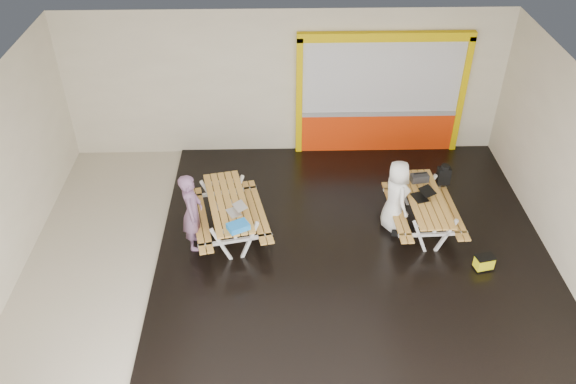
{
  "coord_description": "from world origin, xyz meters",
  "views": [
    {
      "loc": [
        -0.23,
        -8.23,
        7.7
      ],
      "look_at": [
        0.0,
        0.9,
        1.0
      ],
      "focal_mm": 36.77,
      "sensor_mm": 36.0,
      "label": 1
    }
  ],
  "objects_px": {
    "laptop_left": "(236,210)",
    "dark_case": "(401,230)",
    "fluke_bag": "(484,263)",
    "picnic_table_left": "(229,209)",
    "toolbox": "(420,178)",
    "person_left": "(192,212)",
    "laptop_right": "(422,195)",
    "blue_pouch": "(238,226)",
    "picnic_table_right": "(424,205)",
    "person_right": "(396,196)",
    "backpack": "(444,175)"
  },
  "relations": [
    {
      "from": "laptop_right",
      "to": "backpack",
      "type": "bearing_deg",
      "value": 53.26
    },
    {
      "from": "laptop_left",
      "to": "dark_case",
      "type": "relative_size",
      "value": 1.17
    },
    {
      "from": "picnic_table_left",
      "to": "fluke_bag",
      "type": "relative_size",
      "value": 5.93
    },
    {
      "from": "person_right",
      "to": "toolbox",
      "type": "bearing_deg",
      "value": -60.45
    },
    {
      "from": "blue_pouch",
      "to": "toolbox",
      "type": "bearing_deg",
      "value": 22.13
    },
    {
      "from": "laptop_left",
      "to": "picnic_table_left",
      "type": "bearing_deg",
      "value": 117.32
    },
    {
      "from": "person_left",
      "to": "person_right",
      "type": "xyz_separation_m",
      "value": [
        3.93,
        0.47,
        -0.04
      ]
    },
    {
      "from": "person_right",
      "to": "laptop_left",
      "type": "bearing_deg",
      "value": 84.61
    },
    {
      "from": "blue_pouch",
      "to": "toolbox",
      "type": "relative_size",
      "value": 1.0
    },
    {
      "from": "picnic_table_left",
      "to": "blue_pouch",
      "type": "height_order",
      "value": "blue_pouch"
    },
    {
      "from": "toolbox",
      "to": "person_left",
      "type": "bearing_deg",
      "value": -167.44
    },
    {
      "from": "laptop_right",
      "to": "backpack",
      "type": "distance_m",
      "value": 1.08
    },
    {
      "from": "picnic_table_right",
      "to": "person_right",
      "type": "distance_m",
      "value": 0.63
    },
    {
      "from": "person_left",
      "to": "blue_pouch",
      "type": "distance_m",
      "value": 1.0
    },
    {
      "from": "person_left",
      "to": "dark_case",
      "type": "xyz_separation_m",
      "value": [
        4.07,
        0.26,
        -0.74
      ]
    },
    {
      "from": "blue_pouch",
      "to": "fluke_bag",
      "type": "height_order",
      "value": "blue_pouch"
    },
    {
      "from": "picnic_table_right",
      "to": "toolbox",
      "type": "height_order",
      "value": "toolbox"
    },
    {
      "from": "blue_pouch",
      "to": "picnic_table_left",
      "type": "bearing_deg",
      "value": 106.0
    },
    {
      "from": "person_left",
      "to": "fluke_bag",
      "type": "height_order",
      "value": "person_left"
    },
    {
      "from": "picnic_table_right",
      "to": "laptop_left",
      "type": "relative_size",
      "value": 4.54
    },
    {
      "from": "picnic_table_right",
      "to": "dark_case",
      "type": "height_order",
      "value": "picnic_table_right"
    },
    {
      "from": "laptop_right",
      "to": "blue_pouch",
      "type": "distance_m",
      "value": 3.68
    },
    {
      "from": "laptop_right",
      "to": "fluke_bag",
      "type": "distance_m",
      "value": 1.72
    },
    {
      "from": "picnic_table_left",
      "to": "person_left",
      "type": "relative_size",
      "value": 1.4
    },
    {
      "from": "picnic_table_right",
      "to": "toolbox",
      "type": "distance_m",
      "value": 0.62
    },
    {
      "from": "person_right",
      "to": "picnic_table_right",
      "type": "bearing_deg",
      "value": -105.79
    },
    {
      "from": "person_right",
      "to": "fluke_bag",
      "type": "distance_m",
      "value": 2.06
    },
    {
      "from": "person_left",
      "to": "dark_case",
      "type": "relative_size",
      "value": 4.37
    },
    {
      "from": "picnic_table_right",
      "to": "dark_case",
      "type": "bearing_deg",
      "value": -156.65
    },
    {
      "from": "laptop_left",
      "to": "fluke_bag",
      "type": "xyz_separation_m",
      "value": [
        4.59,
        -0.84,
        -0.67
      ]
    },
    {
      "from": "laptop_right",
      "to": "toolbox",
      "type": "bearing_deg",
      "value": 84.7
    },
    {
      "from": "person_left",
      "to": "laptop_right",
      "type": "xyz_separation_m",
      "value": [
        4.45,
        0.46,
        -0.02
      ]
    },
    {
      "from": "laptop_right",
      "to": "dark_case",
      "type": "relative_size",
      "value": 1.25
    },
    {
      "from": "picnic_table_right",
      "to": "laptop_left",
      "type": "height_order",
      "value": "laptop_left"
    },
    {
      "from": "blue_pouch",
      "to": "picnic_table_right",
      "type": "bearing_deg",
      "value": 14.12
    },
    {
      "from": "backpack",
      "to": "dark_case",
      "type": "bearing_deg",
      "value": -133.79
    },
    {
      "from": "laptop_left",
      "to": "dark_case",
      "type": "height_order",
      "value": "laptop_left"
    },
    {
      "from": "toolbox",
      "to": "laptop_left",
      "type": "bearing_deg",
      "value": -165.09
    },
    {
      "from": "laptop_left",
      "to": "backpack",
      "type": "xyz_separation_m",
      "value": [
        4.27,
        1.29,
        -0.15
      ]
    },
    {
      "from": "dark_case",
      "to": "fluke_bag",
      "type": "bearing_deg",
      "value": -38.58
    },
    {
      "from": "laptop_right",
      "to": "picnic_table_left",
      "type": "bearing_deg",
      "value": -178.55
    },
    {
      "from": "picnic_table_left",
      "to": "toolbox",
      "type": "bearing_deg",
      "value": 9.49
    },
    {
      "from": "laptop_right",
      "to": "fluke_bag",
      "type": "relative_size",
      "value": 1.22
    },
    {
      "from": "person_right",
      "to": "toolbox",
      "type": "height_order",
      "value": "person_right"
    },
    {
      "from": "backpack",
      "to": "picnic_table_left",
      "type": "bearing_deg",
      "value": -167.83
    },
    {
      "from": "person_right",
      "to": "picnic_table_left",
      "type": "bearing_deg",
      "value": 78.37
    },
    {
      "from": "person_right",
      "to": "dark_case",
      "type": "xyz_separation_m",
      "value": [
        0.14,
        -0.21,
        -0.7
      ]
    },
    {
      "from": "backpack",
      "to": "person_right",
      "type": "bearing_deg",
      "value": -143.89
    },
    {
      "from": "person_right",
      "to": "dark_case",
      "type": "height_order",
      "value": "person_right"
    },
    {
      "from": "toolbox",
      "to": "dark_case",
      "type": "bearing_deg",
      "value": -119.64
    }
  ]
}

